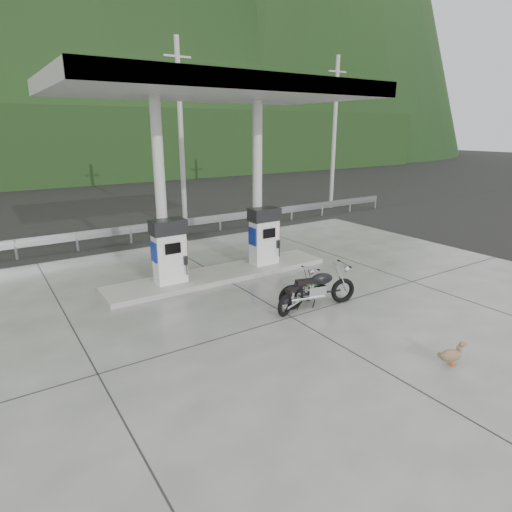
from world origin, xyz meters
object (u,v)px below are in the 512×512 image
gas_pump_right (264,236)px  motorcycle_left (318,289)px  gas_pump_left (169,251)px  motorcycle_right (298,293)px  duck (451,356)px

gas_pump_right → motorcycle_left: gas_pump_right is taller
gas_pump_left → motorcycle_left: bearing=-52.2°
motorcycle_left → motorcycle_right: 0.52m
gas_pump_right → motorcycle_right: (-1.11, -3.12, -0.66)m
duck → motorcycle_left: bearing=111.6°
motorcycle_left → gas_pump_left: bearing=142.0°
motorcycle_right → gas_pump_right: bearing=49.6°
motorcycle_right → motorcycle_left: bearing=-42.0°
motorcycle_left → motorcycle_right: size_ratio=1.19×
motorcycle_left → duck: (0.22, -3.56, -0.27)m
motorcycle_right → duck: bearing=-100.2°
gas_pump_left → gas_pump_right: same height
motorcycle_right → duck: motorcycle_right is taller
gas_pump_left → gas_pump_right: 3.20m
gas_pump_left → motorcycle_left: gas_pump_left is taller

